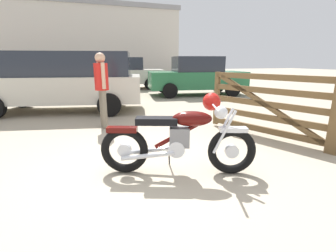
% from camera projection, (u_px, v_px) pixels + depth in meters
% --- Properties ---
extents(ground_plane, '(80.00, 80.00, 0.00)m').
position_uv_depth(ground_plane, '(156.00, 167.00, 3.58)').
color(ground_plane, tan).
extents(vintage_motorcycle, '(2.01, 0.83, 1.07)m').
position_uv_depth(vintage_motorcycle, '(182.00, 138.00, 3.30)').
color(vintage_motorcycle, black).
rests_on(vintage_motorcycle, ground_plane).
extents(timber_gate, '(1.17, 2.37, 1.60)m').
position_uv_depth(timber_gate, '(281.00, 104.00, 4.60)').
color(timber_gate, brown).
rests_on(timber_gate, ground_plane).
extents(bystander, '(0.30, 0.45, 1.66)m').
position_uv_depth(bystander, '(102.00, 83.00, 5.44)').
color(bystander, '#706656').
rests_on(bystander, ground_plane).
extents(blue_hatchback_right, '(4.40, 2.36, 1.67)m').
position_uv_depth(blue_hatchback_right, '(197.00, 76.00, 10.94)').
color(blue_hatchback_right, black).
rests_on(blue_hatchback_right, ground_plane).
extents(red_hatchback_near, '(4.12, 2.32, 1.78)m').
position_uv_depth(red_hatchback_near, '(56.00, 74.00, 11.43)').
color(red_hatchback_near, black).
rests_on(red_hatchback_near, ground_plane).
extents(pale_sedan_back, '(4.94, 2.60, 1.74)m').
position_uv_depth(pale_sedan_back, '(64.00, 80.00, 7.30)').
color(pale_sedan_back, black).
rests_on(pale_sedan_back, ground_plane).
extents(dark_sedan_left, '(4.40, 2.38, 1.67)m').
position_uv_depth(dark_sedan_left, '(124.00, 73.00, 13.43)').
color(dark_sedan_left, black).
rests_on(dark_sedan_left, ground_plane).
extents(industrial_building, '(22.50, 10.30, 7.46)m').
position_uv_depth(industrial_building, '(78.00, 41.00, 29.00)').
color(industrial_building, beige).
rests_on(industrial_building, ground_plane).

